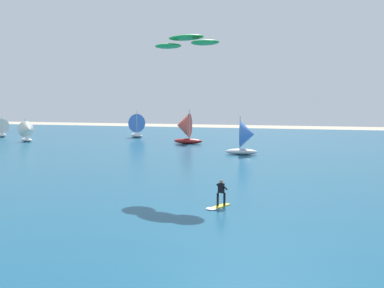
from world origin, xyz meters
The scene contains 8 objects.
ocean centered at (0.00, 49.67, 0.05)m, with size 160.00×90.00×0.10m, color navy.
kitesurfer centered at (3.35, 18.23, 0.70)m, with size 1.39×2.00×1.67m.
kite centered at (-0.49, 24.23, 11.09)m, with size 5.85×3.43×0.84m.
sailboat_outermost centered at (1.70, 43.19, 2.26)m, with size 4.07×3.47×4.72m.
sailboat_center_horizon centered at (-35.06, 50.08, 1.84)m, with size 3.41×3.04×3.81m.
sailboat_far_left centered at (-46.24, 57.35, 1.83)m, with size 3.08×3.40×3.78m.
sailboat_mid_right centered at (-9.40, 53.89, 2.55)m, with size 4.55×3.85×5.36m.
sailboat_heeled_over centered at (-21.63, 63.06, 2.33)m, with size 4.33×4.24×4.86m.
Camera 1 is at (8.00, -5.11, 6.47)m, focal length 36.95 mm.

